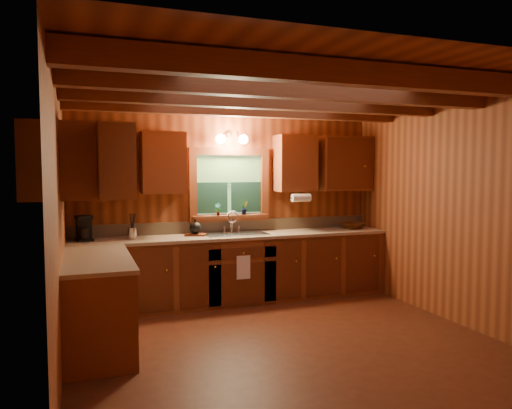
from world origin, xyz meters
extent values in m
plane|color=#4B2112|center=(0.00, 0.00, 0.00)|extent=(4.20, 4.20, 0.00)
plane|color=brown|center=(0.00, 0.00, 2.60)|extent=(4.20, 4.20, 0.00)
plane|color=brown|center=(0.00, 1.90, 1.30)|extent=(4.20, 0.00, 4.20)
plane|color=brown|center=(0.00, -1.90, 1.30)|extent=(4.20, 0.00, 4.20)
plane|color=brown|center=(-2.10, 0.00, 1.30)|extent=(0.00, 3.80, 3.80)
plane|color=brown|center=(2.10, 0.00, 1.30)|extent=(0.00, 3.80, 3.80)
cube|color=#612D16|center=(0.00, -1.20, 2.49)|extent=(4.20, 0.14, 0.18)
cube|color=#612D16|center=(0.00, -0.40, 2.49)|extent=(4.20, 0.14, 0.18)
cube|color=#612D16|center=(0.00, 0.40, 2.49)|extent=(4.20, 0.14, 0.18)
cube|color=#612D16|center=(0.00, 1.20, 2.49)|extent=(4.20, 0.14, 0.18)
cube|color=brown|center=(0.00, 1.59, 0.43)|extent=(4.20, 0.62, 0.86)
cube|color=brown|center=(-1.79, 0.48, 0.43)|extent=(0.62, 1.60, 0.86)
cube|color=tan|center=(0.00, 1.59, 0.88)|extent=(4.20, 0.66, 0.04)
cube|color=tan|center=(-1.78, 0.48, 0.88)|extent=(0.64, 1.60, 0.04)
cube|color=#9B8568|center=(0.00, 1.89, 0.98)|extent=(4.20, 0.02, 0.16)
cube|color=white|center=(-1.47, 0.68, 0.43)|extent=(0.02, 0.60, 0.80)
cube|color=brown|center=(-1.70, 1.73, 1.84)|extent=(0.78, 0.34, 0.78)
cube|color=brown|center=(-0.92, 1.73, 1.84)|extent=(0.55, 0.34, 0.78)
cube|color=brown|center=(0.92, 1.73, 1.84)|extent=(0.55, 0.34, 0.78)
cube|color=brown|center=(1.70, 1.73, 1.84)|extent=(0.78, 0.34, 0.78)
cube|color=brown|center=(-1.93, 0.68, 1.84)|extent=(0.34, 1.10, 0.78)
cube|color=#612D16|center=(0.00, 1.86, 2.00)|extent=(1.12, 0.08, 0.10)
cube|color=#612D16|center=(0.00, 1.86, 1.10)|extent=(1.12, 0.08, 0.10)
cube|color=#612D16|center=(-0.51, 1.86, 1.55)|extent=(0.10, 0.08, 0.80)
cube|color=#612D16|center=(0.51, 1.86, 1.55)|extent=(0.10, 0.08, 0.80)
cube|color=#4A7F37|center=(0.00, 1.90, 1.55)|extent=(0.92, 0.01, 0.80)
cube|color=#12342C|center=(-0.24, 1.87, 1.37)|extent=(0.42, 0.02, 0.42)
cube|color=#12342C|center=(0.24, 1.87, 1.37)|extent=(0.42, 0.02, 0.42)
cylinder|color=black|center=(0.00, 1.87, 1.57)|extent=(0.92, 0.01, 0.01)
cube|color=#612D16|center=(0.00, 1.82, 1.12)|extent=(1.06, 0.14, 0.04)
cylinder|color=black|center=(0.00, 1.86, 2.23)|extent=(0.08, 0.03, 0.08)
cylinder|color=black|center=(-0.10, 1.80, 2.23)|extent=(0.09, 0.17, 0.08)
cylinder|color=black|center=(0.10, 1.80, 2.23)|extent=(0.09, 0.17, 0.08)
sphere|color=#FFE0A5|center=(-0.16, 1.74, 2.16)|extent=(0.13, 0.13, 0.13)
sphere|color=#FFE0A5|center=(0.16, 1.74, 2.16)|extent=(0.13, 0.13, 0.13)
cylinder|color=white|center=(0.92, 1.53, 1.37)|extent=(0.27, 0.11, 0.11)
cube|color=white|center=(0.00, 1.26, 0.52)|extent=(0.18, 0.01, 0.30)
cube|color=silver|center=(0.00, 1.60, 0.91)|extent=(0.82, 0.48, 0.02)
cube|color=#262628|center=(-0.19, 1.60, 0.84)|extent=(0.34, 0.40, 0.14)
cube|color=#262628|center=(0.19, 1.60, 0.84)|extent=(0.34, 0.40, 0.14)
cylinder|color=silver|center=(0.00, 1.78, 1.01)|extent=(0.04, 0.04, 0.22)
torus|color=silver|center=(0.00, 1.72, 1.12)|extent=(0.16, 0.02, 0.16)
cube|color=black|center=(-1.89, 1.64, 0.91)|extent=(0.17, 0.21, 0.03)
cube|color=black|center=(-1.89, 1.71, 1.06)|extent=(0.17, 0.08, 0.29)
cube|color=black|center=(-1.89, 1.62, 1.19)|extent=(0.17, 0.19, 0.04)
cylinder|color=black|center=(-1.89, 1.61, 1.00)|extent=(0.11, 0.11, 0.12)
cylinder|color=silver|center=(-1.33, 1.63, 0.97)|extent=(0.11, 0.11, 0.14)
cylinder|color=black|center=(-1.34, 1.62, 1.11)|extent=(0.03, 0.04, 0.20)
cylinder|color=black|center=(-1.33, 1.63, 1.11)|extent=(0.01, 0.01, 0.20)
cylinder|color=black|center=(-1.31, 1.64, 1.11)|extent=(0.03, 0.04, 0.20)
cylinder|color=black|center=(-1.30, 1.65, 1.11)|extent=(0.04, 0.05, 0.20)
cube|color=#4F2211|center=(-0.53, 1.66, 0.91)|extent=(0.31, 0.27, 0.02)
sphere|color=black|center=(-0.53, 1.66, 1.00)|extent=(0.15, 0.15, 0.15)
cylinder|color=black|center=(-0.53, 1.66, 1.10)|extent=(0.02, 0.02, 0.04)
imported|color=#48230C|center=(1.78, 1.62, 0.94)|extent=(0.40, 0.40, 0.08)
imported|color=#4F2211|center=(-0.19, 1.78, 1.22)|extent=(0.10, 0.09, 0.16)
imported|color=#4F2211|center=(0.19, 1.80, 1.23)|extent=(0.12, 0.11, 0.18)
camera|label=1|loc=(-1.93, -4.52, 1.76)|focal=34.26mm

